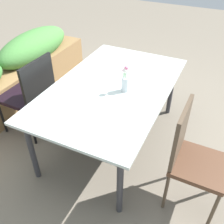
{
  "coord_description": "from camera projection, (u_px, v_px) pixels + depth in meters",
  "views": [
    {
      "loc": [
        -1.85,
        -0.86,
        1.99
      ],
      "look_at": [
        0.05,
        0.04,
        0.39
      ],
      "focal_mm": 40.57,
      "sensor_mm": 36.0,
      "label": 1
    }
  ],
  "objects": [
    {
      "name": "ground_plane",
      "position": [
        114.0,
        143.0,
        2.83
      ],
      "size": [
        12.0,
        12.0,
        0.0
      ],
      "primitive_type": "plane",
      "color": "#756B5B"
    },
    {
      "name": "flower_vase",
      "position": [
        125.0,
        81.0,
        2.32
      ],
      "size": [
        0.07,
        0.07,
        0.26
      ],
      "color": "silver",
      "rests_on": "dining_table"
    },
    {
      "name": "dining_table",
      "position": [
        112.0,
        90.0,
        2.48
      ],
      "size": [
        1.74,
        1.07,
        0.71
      ],
      "color": "silver",
      "rests_on": "ground"
    },
    {
      "name": "planter_box",
      "position": [
        5.0,
        81.0,
        3.17
      ],
      "size": [
        2.84,
        0.55,
        0.8
      ],
      "color": "olive",
      "rests_on": "ground"
    },
    {
      "name": "chair_near_left",
      "position": [
        191.0,
        154.0,
        1.98
      ],
      "size": [
        0.42,
        0.42,
        0.95
      ],
      "rotation": [
        0.0,
        0.0,
        3.12
      ],
      "color": "#543523",
      "rests_on": "ground"
    },
    {
      "name": "chair_far_side",
      "position": [
        31.0,
        92.0,
        2.72
      ],
      "size": [
        0.49,
        0.49,
        0.91
      ],
      "rotation": [
        0.0,
        0.0,
        -0.02
      ],
      "color": "black",
      "rests_on": "ground"
    }
  ]
}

